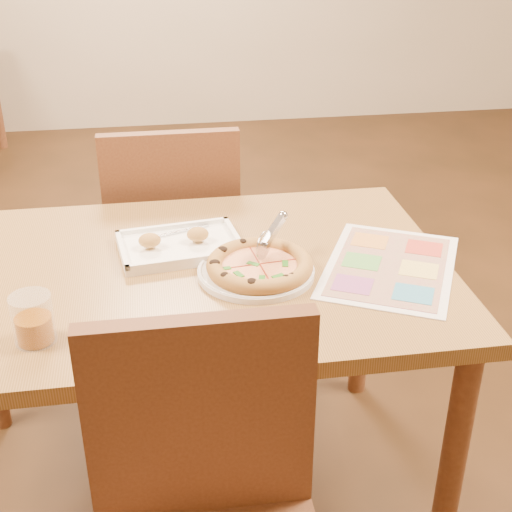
{
  "coord_description": "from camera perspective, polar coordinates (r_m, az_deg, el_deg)",
  "views": [
    {
      "loc": [
        -0.06,
        -1.52,
        1.55
      ],
      "look_at": [
        0.17,
        -0.06,
        0.77
      ],
      "focal_mm": 50.0,
      "sensor_mm": 36.0,
      "label": 1
    }
  ],
  "objects": [
    {
      "name": "dining_table",
      "position": [
        1.78,
        -5.81,
        -3.41
      ],
      "size": [
        1.3,
        0.85,
        0.72
      ],
      "color": "olive",
      "rests_on": "ground"
    },
    {
      "name": "chair_near",
      "position": [
        1.35,
        -3.91,
        -19.17
      ],
      "size": [
        0.42,
        0.42,
        0.47
      ],
      "color": "brown",
      "rests_on": "ground"
    },
    {
      "name": "chair_far",
      "position": [
        2.34,
        -6.69,
        2.71
      ],
      "size": [
        0.42,
        0.42,
        0.47
      ],
      "rotation": [
        0.0,
        0.0,
        3.14
      ],
      "color": "brown",
      "rests_on": "ground"
    },
    {
      "name": "plate",
      "position": [
        1.7,
        0.0,
        -1.27
      ],
      "size": [
        0.29,
        0.29,
        0.01
      ],
      "primitive_type": "cylinder",
      "rotation": [
        0.0,
        0.0,
        -0.03
      ],
      "color": "white",
      "rests_on": "dining_table"
    },
    {
      "name": "pizza",
      "position": [
        1.68,
        0.3,
        -0.76
      ],
      "size": [
        0.25,
        0.25,
        0.04
      ],
      "rotation": [
        0.0,
        0.0,
        0.11
      ],
      "color": "#BC9140",
      "rests_on": "plate"
    },
    {
      "name": "pizza_cutter",
      "position": [
        1.71,
        1.18,
        1.71
      ],
      "size": [
        0.09,
        0.12,
        0.08
      ],
      "rotation": [
        0.0,
        0.0,
        0.92
      ],
      "color": "silver",
      "rests_on": "pizza"
    },
    {
      "name": "appetizer_tray",
      "position": [
        1.82,
        -6.17,
        0.81
      ],
      "size": [
        0.33,
        0.25,
        0.06
      ],
      "rotation": [
        0.0,
        0.0,
        0.13
      ],
      "color": "white",
      "rests_on": "dining_table"
    },
    {
      "name": "glass_tumbler",
      "position": [
        1.51,
        -17.39,
        -5.05
      ],
      "size": [
        0.08,
        0.08,
        0.11
      ],
      "rotation": [
        0.0,
        0.0,
        -0.44
      ],
      "color": "#8F4B0B",
      "rests_on": "dining_table"
    },
    {
      "name": "menu",
      "position": [
        1.76,
        10.67,
        -0.8
      ],
      "size": [
        0.45,
        0.51,
        0.0
      ],
      "primitive_type": "cube",
      "rotation": [
        0.0,
        0.0,
        -0.46
      ],
      "color": "white",
      "rests_on": "dining_table"
    }
  ]
}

